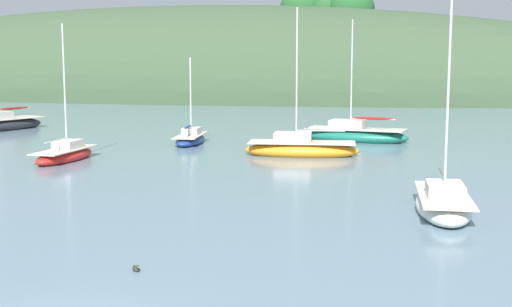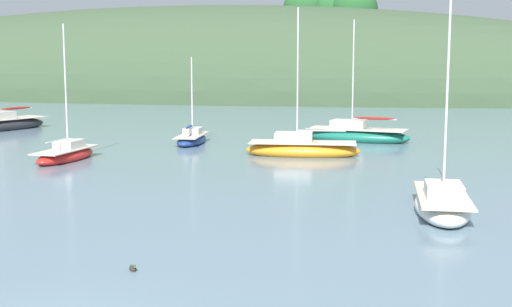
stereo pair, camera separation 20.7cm
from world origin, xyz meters
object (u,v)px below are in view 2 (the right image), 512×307
object	(u,v)px
sailboat_cream_ketch	(4,124)
duck_lone_left	(133,268)
sailboat_yellow_far	(192,139)
sailboat_grey_yawl	(302,149)
sailboat_navy_dinghy	(66,154)
sailboat_orange_cutter	(356,135)
sailboat_black_sloop	(442,204)

from	to	relation	value
sailboat_cream_ketch	duck_lone_left	xyz separation A→B (m)	(24.84, -32.34, -0.40)
sailboat_yellow_far	sailboat_grey_yawl	distance (m)	9.13
sailboat_yellow_far	sailboat_cream_ketch	bearing A→B (deg)	163.24
sailboat_navy_dinghy	sailboat_grey_yawl	bearing A→B (deg)	20.68
sailboat_navy_dinghy	sailboat_yellow_far	xyz separation A→B (m)	(4.56, 8.88, -0.01)
sailboat_orange_cutter	sailboat_black_sloop	bearing A→B (deg)	-77.49
sailboat_black_sloop	sailboat_navy_dinghy	bearing A→B (deg)	155.66
sailboat_navy_dinghy	sailboat_grey_yawl	distance (m)	13.61
sailboat_orange_cutter	sailboat_grey_yawl	distance (m)	8.31
sailboat_grey_yawl	duck_lone_left	size ratio (longest dim) A/B	22.99
sailboat_black_sloop	sailboat_orange_cutter	bearing A→B (deg)	102.51
sailboat_grey_yawl	duck_lone_left	bearing A→B (deg)	-92.60
sailboat_orange_cutter	sailboat_grey_yawl	bearing A→B (deg)	-108.29
sailboat_yellow_far	sailboat_black_sloop	bearing A→B (deg)	-49.06
duck_lone_left	sailboat_yellow_far	bearing A→B (deg)	104.79
sailboat_black_sloop	duck_lone_left	size ratio (longest dim) A/B	20.73
sailboat_black_sloop	sailboat_grey_yawl	xyz separation A→B (m)	(-7.45, 13.93, 0.05)
sailboat_yellow_far	sailboat_navy_dinghy	bearing A→B (deg)	-117.19
sailboat_black_sloop	sailboat_orange_cutter	distance (m)	22.35
sailboat_black_sloop	sailboat_orange_cutter	xyz separation A→B (m)	(-4.84, 21.82, 0.08)
sailboat_navy_dinghy	sailboat_orange_cutter	distance (m)	19.91
sailboat_black_sloop	duck_lone_left	distance (m)	12.38
sailboat_cream_ketch	sailboat_black_sloop	bearing A→B (deg)	-35.00
sailboat_cream_ketch	duck_lone_left	bearing A→B (deg)	-52.47
sailboat_yellow_far	sailboat_orange_cutter	xyz separation A→B (m)	(10.78, 3.82, 0.11)
sailboat_black_sloop	sailboat_cream_ketch	size ratio (longest dim) A/B	0.73
sailboat_navy_dinghy	sailboat_cream_ketch	xyz separation A→B (m)	(-13.15, 14.21, 0.11)
sailboat_black_sloop	sailboat_yellow_far	world-z (taller)	sailboat_black_sloop
sailboat_cream_ketch	sailboat_yellow_far	size ratio (longest dim) A/B	1.84
sailboat_cream_ketch	sailboat_yellow_far	world-z (taller)	sailboat_cream_ketch
sailboat_black_sloop	sailboat_yellow_far	xyz separation A→B (m)	(-15.62, 18.00, -0.04)
sailboat_navy_dinghy	sailboat_orange_cutter	xyz separation A→B (m)	(15.34, 12.69, 0.10)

